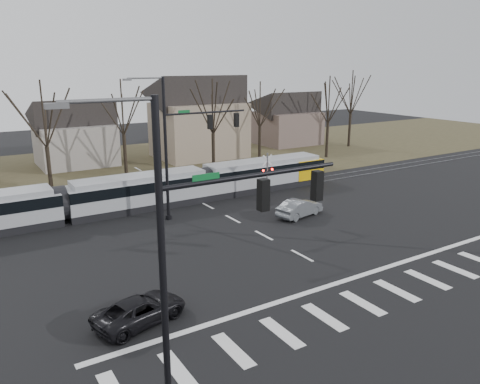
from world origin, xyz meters
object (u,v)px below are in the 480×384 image
sedan (300,208)px  suv (140,310)px  tram (138,191)px  rail_crossing_signal (267,178)px

sedan → suv: size_ratio=0.92×
tram → rail_crossing_signal: rail_crossing_signal is taller
sedan → suv: sedan is taller
suv → tram: bearing=-34.4°
suv → sedan: bearing=-77.0°
rail_crossing_signal → suv: bearing=-140.8°
tram → suv: bearing=-109.9°
tram → rail_crossing_signal: (9.96, -3.21, 0.40)m
suv → rail_crossing_signal: (15.77, 12.84, 1.30)m
tram → sedan: size_ratio=8.54×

